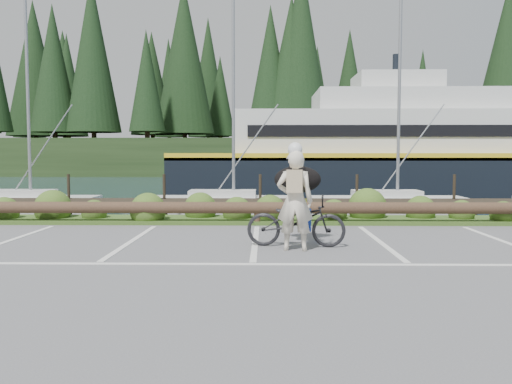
% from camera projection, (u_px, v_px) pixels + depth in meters
% --- Properties ---
extents(ground, '(72.00, 72.00, 0.00)m').
position_uv_depth(ground, '(253.00, 260.00, 9.39)').
color(ground, '#575759').
extents(harbor_backdrop, '(170.00, 160.00, 30.00)m').
position_uv_depth(harbor_backdrop, '(266.00, 166.00, 87.60)').
color(harbor_backdrop, '#172B37').
rests_on(harbor_backdrop, ground).
extents(vegetation_strip, '(34.00, 1.60, 0.10)m').
position_uv_depth(vegetation_strip, '(258.00, 220.00, 14.67)').
color(vegetation_strip, '#3D5B21').
rests_on(vegetation_strip, ground).
extents(log_rail, '(32.00, 0.30, 0.60)m').
position_uv_depth(log_rail, '(257.00, 225.00, 13.98)').
color(log_rail, '#443021').
rests_on(log_rail, ground).
extents(bicycle, '(2.01, 0.88, 1.02)m').
position_uv_depth(bicycle, '(296.00, 221.00, 10.71)').
color(bicycle, black).
rests_on(bicycle, ground).
extents(cyclist, '(0.74, 0.53, 1.90)m').
position_uv_depth(cyclist, '(295.00, 201.00, 10.23)').
color(cyclist, beige).
rests_on(cyclist, ground).
extents(dog, '(0.58, 1.02, 0.56)m').
position_uv_depth(dog, '(298.00, 179.00, 11.28)').
color(dog, black).
rests_on(dog, bicycle).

